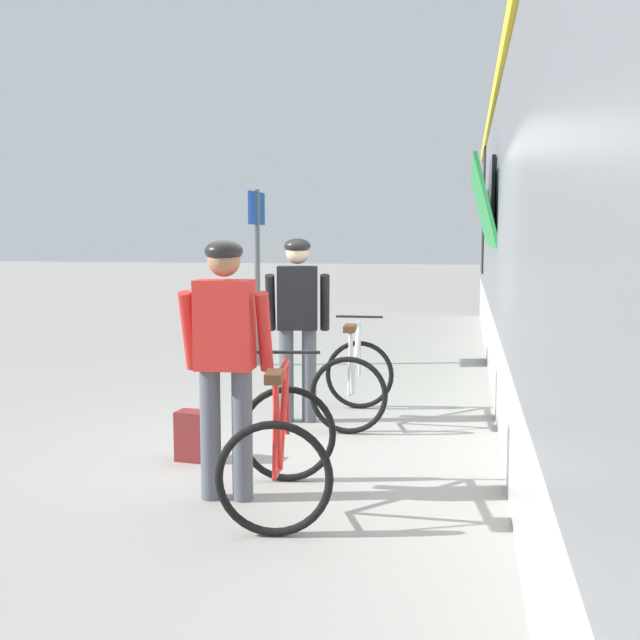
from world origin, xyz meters
TOP-DOWN VIEW (x-y plane):
  - ground_plane at (0.00, 0.00)m, footprint 80.00×80.00m
  - cyclist_near_in_red at (-0.46, -1.24)m, footprint 0.63×0.34m
  - cyclist_far_in_dark at (-0.46, 0.96)m, footprint 0.65×0.38m
  - bicycle_near_red at (-0.06, -1.32)m, footprint 0.87×1.17m
  - bicycle_far_silver at (0.07, 1.09)m, footprint 0.75×1.10m
  - backpack_on_platform at (-0.99, -0.44)m, footprint 0.30×0.21m
  - platform_sign_post at (-1.69, 3.95)m, footprint 0.08×0.70m

SIDE VIEW (x-z plane):
  - ground_plane at x=0.00m, z-range 0.00..0.00m
  - backpack_on_platform at x=-0.99m, z-range 0.00..0.40m
  - bicycle_near_red at x=-0.06m, z-range -0.09..0.89m
  - bicycle_far_silver at x=0.07m, z-range -0.09..0.89m
  - cyclist_near_in_red at x=-0.46m, z-range 0.17..1.94m
  - cyclist_far_in_dark at x=-0.46m, z-range 0.17..1.94m
  - platform_sign_post at x=-1.69m, z-range 0.42..2.82m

